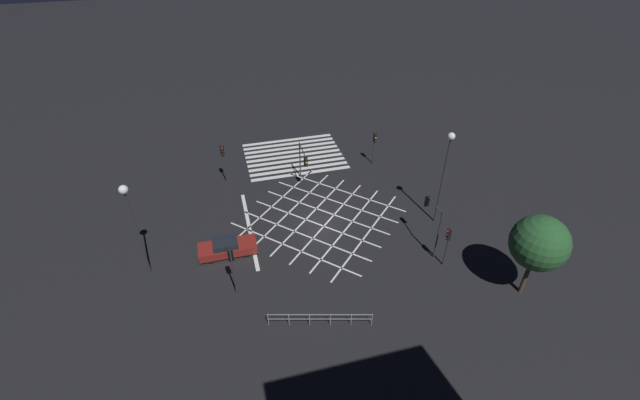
{
  "coord_description": "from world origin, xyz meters",
  "views": [
    {
      "loc": [
        7.41,
        27.98,
        23.12
      ],
      "look_at": [
        0.0,
        0.0,
        1.84
      ],
      "focal_mm": 24.0,
      "sensor_mm": 36.0,
      "label": 1
    }
  ],
  "objects_px": {
    "traffic_light_sw_cross": "(375,142)",
    "waiting_car": "(227,247)",
    "traffic_light_se_cross": "(223,157)",
    "street_lamp_west": "(129,208)",
    "traffic_light_median_south": "(303,160)",
    "traffic_light_nw_main": "(447,240)",
    "street_lamp_east": "(447,157)",
    "street_tree_near": "(539,243)",
    "traffic_light_nw_cross": "(432,215)",
    "traffic_light_ne_cross": "(232,263)"
  },
  "relations": [
    {
      "from": "traffic_light_se_cross",
      "to": "traffic_light_nw_cross",
      "type": "height_order",
      "value": "traffic_light_nw_cross"
    },
    {
      "from": "traffic_light_nw_main",
      "to": "street_lamp_east",
      "type": "distance_m",
      "value": 6.5
    },
    {
      "from": "traffic_light_median_south",
      "to": "street_lamp_east",
      "type": "height_order",
      "value": "street_lamp_east"
    },
    {
      "from": "street_lamp_west",
      "to": "waiting_car",
      "type": "height_order",
      "value": "street_lamp_west"
    },
    {
      "from": "traffic_light_nw_main",
      "to": "street_lamp_west",
      "type": "xyz_separation_m",
      "value": [
        21.28,
        -4.81,
        3.5
      ]
    },
    {
      "from": "traffic_light_ne_cross",
      "to": "traffic_light_sw_cross",
      "type": "bearing_deg",
      "value": -48.13
    },
    {
      "from": "traffic_light_nw_main",
      "to": "traffic_light_se_cross",
      "type": "xyz_separation_m",
      "value": [
        14.77,
        -15.53,
        0.31
      ]
    },
    {
      "from": "street_tree_near",
      "to": "traffic_light_nw_cross",
      "type": "bearing_deg",
      "value": -54.33
    },
    {
      "from": "street_lamp_west",
      "to": "waiting_car",
      "type": "distance_m",
      "value": 7.92
    },
    {
      "from": "traffic_light_nw_main",
      "to": "waiting_car",
      "type": "distance_m",
      "value": 16.55
    },
    {
      "from": "traffic_light_ne_cross",
      "to": "waiting_car",
      "type": "distance_m",
      "value": 4.76
    },
    {
      "from": "traffic_light_median_south",
      "to": "street_lamp_east",
      "type": "relative_size",
      "value": 0.44
    },
    {
      "from": "traffic_light_nw_cross",
      "to": "street_lamp_west",
      "type": "relative_size",
      "value": 0.56
    },
    {
      "from": "traffic_light_se_cross",
      "to": "waiting_car",
      "type": "height_order",
      "value": "traffic_light_se_cross"
    },
    {
      "from": "traffic_light_sw_cross",
      "to": "traffic_light_se_cross",
      "type": "bearing_deg",
      "value": -91.87
    },
    {
      "from": "traffic_light_sw_cross",
      "to": "street_lamp_west",
      "type": "bearing_deg",
      "value": -64.43
    },
    {
      "from": "traffic_light_ne_cross",
      "to": "traffic_light_nw_cross",
      "type": "bearing_deg",
      "value": -86.37
    },
    {
      "from": "traffic_light_sw_cross",
      "to": "traffic_light_se_cross",
      "type": "height_order",
      "value": "traffic_light_se_cross"
    },
    {
      "from": "traffic_light_nw_main",
      "to": "street_lamp_west",
      "type": "relative_size",
      "value": 0.45
    },
    {
      "from": "traffic_light_ne_cross",
      "to": "street_lamp_east",
      "type": "height_order",
      "value": "street_lamp_east"
    },
    {
      "from": "traffic_light_se_cross",
      "to": "street_lamp_west",
      "type": "height_order",
      "value": "street_lamp_west"
    },
    {
      "from": "traffic_light_sw_cross",
      "to": "traffic_light_se_cross",
      "type": "relative_size",
      "value": 0.9
    },
    {
      "from": "traffic_light_ne_cross",
      "to": "traffic_light_nw_cross",
      "type": "relative_size",
      "value": 0.93
    },
    {
      "from": "street_tree_near",
      "to": "traffic_light_nw_main",
      "type": "bearing_deg",
      "value": -43.0
    },
    {
      "from": "traffic_light_nw_cross",
      "to": "street_lamp_west",
      "type": "xyz_separation_m",
      "value": [
        21.05,
        -2.62,
        2.82
      ]
    },
    {
      "from": "street_lamp_east",
      "to": "waiting_car",
      "type": "distance_m",
      "value": 18.33
    },
    {
      "from": "traffic_light_nw_main",
      "to": "street_lamp_west",
      "type": "height_order",
      "value": "street_lamp_west"
    },
    {
      "from": "traffic_light_se_cross",
      "to": "waiting_car",
      "type": "xyz_separation_m",
      "value": [
        0.75,
        10.11,
        -2.22
      ]
    },
    {
      "from": "street_lamp_east",
      "to": "street_tree_near",
      "type": "height_order",
      "value": "street_lamp_east"
    },
    {
      "from": "traffic_light_ne_cross",
      "to": "traffic_light_nw_cross",
      "type": "height_order",
      "value": "traffic_light_nw_cross"
    },
    {
      "from": "traffic_light_nw_main",
      "to": "traffic_light_ne_cross",
      "type": "bearing_deg",
      "value": -4.64
    },
    {
      "from": "traffic_light_median_south",
      "to": "waiting_car",
      "type": "distance_m",
      "value": 11.32
    },
    {
      "from": "traffic_light_median_south",
      "to": "traffic_light_sw_cross",
      "type": "bearing_deg",
      "value": 103.1
    },
    {
      "from": "traffic_light_sw_cross",
      "to": "waiting_car",
      "type": "height_order",
      "value": "traffic_light_sw_cross"
    },
    {
      "from": "traffic_light_sw_cross",
      "to": "waiting_car",
      "type": "distance_m",
      "value": 18.45
    },
    {
      "from": "traffic_light_ne_cross",
      "to": "waiting_car",
      "type": "bearing_deg",
      "value": 3.11
    },
    {
      "from": "traffic_light_sw_cross",
      "to": "traffic_light_se_cross",
      "type": "distance_m",
      "value": 14.88
    },
    {
      "from": "traffic_light_nw_main",
      "to": "traffic_light_ne_cross",
      "type": "height_order",
      "value": "traffic_light_ne_cross"
    },
    {
      "from": "traffic_light_nw_cross",
      "to": "traffic_light_median_south",
      "type": "xyz_separation_m",
      "value": [
        7.4,
        -11.05,
        -0.45
      ]
    },
    {
      "from": "traffic_light_nw_main",
      "to": "street_tree_near",
      "type": "height_order",
      "value": "street_tree_near"
    },
    {
      "from": "street_lamp_east",
      "to": "street_tree_near",
      "type": "xyz_separation_m",
      "value": [
        -2.19,
        8.75,
        -1.74
      ]
    },
    {
      "from": "traffic_light_nw_main",
      "to": "traffic_light_median_south",
      "type": "xyz_separation_m",
      "value": [
        7.63,
        -13.25,
        0.23
      ]
    },
    {
      "from": "traffic_light_sw_cross",
      "to": "traffic_light_ne_cross",
      "type": "xyz_separation_m",
      "value": [
        15.4,
        13.8,
        0.33
      ]
    },
    {
      "from": "street_lamp_west",
      "to": "traffic_light_sw_cross",
      "type": "bearing_deg",
      "value": -154.43
    },
    {
      "from": "traffic_light_se_cross",
      "to": "street_tree_near",
      "type": "xyz_separation_m",
      "value": [
        -18.86,
        19.34,
        1.72
      ]
    },
    {
      "from": "traffic_light_ne_cross",
      "to": "traffic_light_nw_cross",
      "type": "xyz_separation_m",
      "value": [
        -15.07,
        -0.95,
        0.31
      ]
    },
    {
      "from": "street_lamp_west",
      "to": "traffic_light_median_south",
      "type": "bearing_deg",
      "value": -148.3
    },
    {
      "from": "waiting_car",
      "to": "street_lamp_east",
      "type": "bearing_deg",
      "value": -1.6
    },
    {
      "from": "traffic_light_se_cross",
      "to": "traffic_light_sw_cross",
      "type": "bearing_deg",
      "value": 88.13
    },
    {
      "from": "traffic_light_sw_cross",
      "to": "traffic_light_median_south",
      "type": "distance_m",
      "value": 7.93
    }
  ]
}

